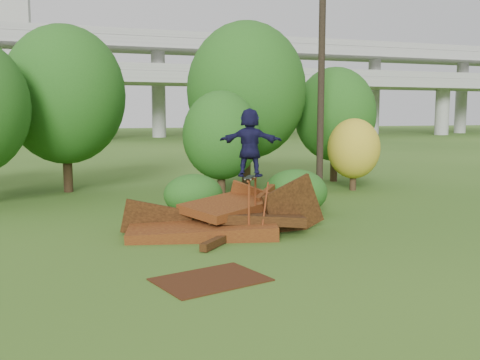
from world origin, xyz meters
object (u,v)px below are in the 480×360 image
object	(u,v)px
skater	(250,143)
flat_plate	(211,280)
scrap_pile	(219,221)
utility_pole	(321,80)

from	to	relation	value
skater	flat_plate	xyz separation A→B (m)	(-2.04, -3.25, -2.59)
scrap_pile	skater	size ratio (longest dim) A/B	3.23
skater	utility_pole	world-z (taller)	utility_pole
scrap_pile	flat_plate	bearing A→B (deg)	-109.18
flat_plate	utility_pole	bearing A→B (deg)	52.38
scrap_pile	flat_plate	xyz separation A→B (m)	(-1.46, -4.19, -0.32)
skater	utility_pole	size ratio (longest dim) A/B	0.19
scrap_pile	utility_pole	world-z (taller)	utility_pole
scrap_pile	utility_pole	distance (m)	9.52
skater	flat_plate	world-z (taller)	skater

